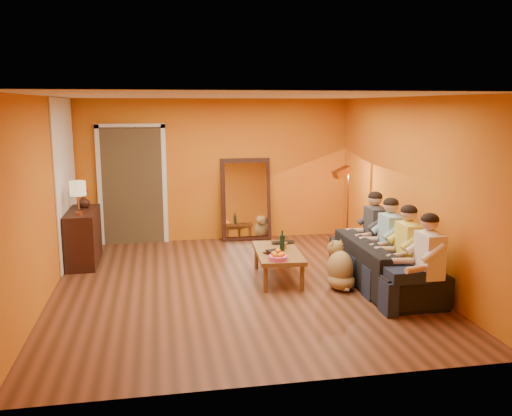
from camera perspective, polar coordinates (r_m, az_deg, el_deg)
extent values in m
cube|color=brown|center=(7.64, -1.93, -8.18)|extent=(5.00, 5.50, 0.00)
cube|color=white|center=(7.23, -2.06, 11.72)|extent=(5.00, 5.50, 0.00)
cube|color=#C07B16|center=(10.02, -4.30, 3.99)|extent=(5.00, 0.00, 2.60)
cube|color=#C07B16|center=(7.39, -21.55, 0.82)|extent=(0.00, 5.50, 2.60)
cube|color=#C07B16|center=(8.07, 15.87, 1.95)|extent=(0.00, 5.50, 2.60)
cube|color=white|center=(9.09, -19.39, 2.71)|extent=(0.02, 1.90, 2.58)
cube|color=#3F2D19|center=(10.09, -12.84, 2.36)|extent=(1.06, 0.30, 2.10)
cube|color=white|center=(10.01, -16.13, 2.14)|extent=(0.08, 0.06, 2.20)
cube|color=white|center=(9.96, -9.59, 2.38)|extent=(0.08, 0.06, 2.20)
cube|color=white|center=(9.87, -13.13, 8.41)|extent=(1.22, 0.06, 0.08)
cube|color=#321610|center=(10.06, -1.07, 0.93)|extent=(0.92, 0.27, 1.51)
cube|color=white|center=(10.02, -1.03, 0.89)|extent=(0.78, 0.21, 1.35)
cube|color=#321610|center=(9.02, -17.70, -2.92)|extent=(0.44, 1.18, 0.85)
imported|color=black|center=(7.76, 13.30, -5.66)|extent=(2.21, 0.87, 0.65)
cylinder|color=black|center=(7.73, 2.77, -3.51)|extent=(0.07, 0.07, 0.31)
imported|color=#B27F3F|center=(7.93, 2.98, -3.96)|extent=(0.11, 0.11, 0.09)
imported|color=black|center=(8.17, 3.02, -3.74)|extent=(0.38, 0.26, 0.03)
imported|color=#321610|center=(7.58, 1.32, -4.91)|extent=(0.28, 0.31, 0.02)
imported|color=red|center=(7.58, 1.38, -4.74)|extent=(0.21, 0.26, 0.02)
imported|color=black|center=(7.56, 1.34, -4.65)|extent=(0.20, 0.24, 0.02)
imported|color=#321610|center=(9.15, -17.69, 0.68)|extent=(0.20, 0.20, 0.21)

